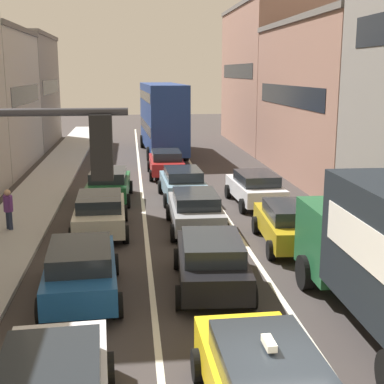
{
  "coord_description": "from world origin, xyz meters",
  "views": [
    {
      "loc": [
        -2.17,
        -7.25,
        5.9
      ],
      "look_at": [
        0.0,
        12.0,
        1.6
      ],
      "focal_mm": 50.85,
      "sensor_mm": 36.0,
      "label": 1
    }
  ],
  "objects_px": {
    "bus_mid_queue_primary": "(162,115)",
    "sedan_left_lane_fourth": "(109,184)",
    "hatchback_centre_lane_third": "(195,210)",
    "wagon_right_lane_far": "(255,188)",
    "wagon_left_lane_second": "(81,269)",
    "pedestrian_near_kerb": "(8,208)",
    "sedan_centre_lane_fifth": "(166,162)",
    "taxi_centre_lane_front": "(265,383)",
    "coupe_centre_lane_fourth": "(183,183)",
    "sedan_right_lane_behind_truck": "(290,223)",
    "sedan_left_lane_third": "(100,212)",
    "sedan_centre_lane_second": "(212,260)"
  },
  "relations": [
    {
      "from": "bus_mid_queue_primary",
      "to": "sedan_left_lane_fourth",
      "type": "bearing_deg",
      "value": 164.35
    },
    {
      "from": "hatchback_centre_lane_third",
      "to": "wagon_right_lane_far",
      "type": "xyz_separation_m",
      "value": [
        3.16,
        3.68,
        0.0
      ]
    },
    {
      "from": "bus_mid_queue_primary",
      "to": "wagon_left_lane_second",
      "type": "bearing_deg",
      "value": 169.28
    },
    {
      "from": "bus_mid_queue_primary",
      "to": "pedestrian_near_kerb",
      "type": "xyz_separation_m",
      "value": [
        -6.89,
        -19.18,
        -1.88
      ]
    },
    {
      "from": "sedan_centre_lane_fifth",
      "to": "pedestrian_near_kerb",
      "type": "height_order",
      "value": "pedestrian_near_kerb"
    },
    {
      "from": "taxi_centre_lane_front",
      "to": "coupe_centre_lane_fourth",
      "type": "bearing_deg",
      "value": -1.96
    },
    {
      "from": "taxi_centre_lane_front",
      "to": "wagon_left_lane_second",
      "type": "height_order",
      "value": "taxi_centre_lane_front"
    },
    {
      "from": "wagon_left_lane_second",
      "to": "sedan_left_lane_fourth",
      "type": "xyz_separation_m",
      "value": [
        0.33,
        11.15,
        0.0
      ]
    },
    {
      "from": "sedan_left_lane_fourth",
      "to": "pedestrian_near_kerb",
      "type": "relative_size",
      "value": 2.63
    },
    {
      "from": "hatchback_centre_lane_third",
      "to": "sedan_centre_lane_fifth",
      "type": "bearing_deg",
      "value": 2.83
    },
    {
      "from": "sedan_centre_lane_fifth",
      "to": "sedan_right_lane_behind_truck",
      "type": "height_order",
      "value": "same"
    },
    {
      "from": "pedestrian_near_kerb",
      "to": "sedan_left_lane_third",
      "type": "bearing_deg",
      "value": 137.3
    },
    {
      "from": "sedan_centre_lane_second",
      "to": "sedan_left_lane_fourth",
      "type": "relative_size",
      "value": 1.01
    },
    {
      "from": "hatchback_centre_lane_third",
      "to": "sedan_left_lane_third",
      "type": "height_order",
      "value": "same"
    },
    {
      "from": "taxi_centre_lane_front",
      "to": "sedan_left_lane_fourth",
      "type": "distance_m",
      "value": 17.26
    },
    {
      "from": "sedan_centre_lane_fifth",
      "to": "coupe_centre_lane_fourth",
      "type": "bearing_deg",
      "value": -176.63
    },
    {
      "from": "sedan_right_lane_behind_truck",
      "to": "wagon_left_lane_second",
      "type": "bearing_deg",
      "value": 122.1
    },
    {
      "from": "wagon_left_lane_second",
      "to": "sedan_left_lane_fourth",
      "type": "relative_size",
      "value": 1.01
    },
    {
      "from": "sedan_centre_lane_second",
      "to": "coupe_centre_lane_fourth",
      "type": "bearing_deg",
      "value": 2.6
    },
    {
      "from": "sedan_left_lane_third",
      "to": "sedan_left_lane_fourth",
      "type": "height_order",
      "value": "same"
    },
    {
      "from": "sedan_centre_lane_second",
      "to": "sedan_right_lane_behind_truck",
      "type": "height_order",
      "value": "same"
    },
    {
      "from": "taxi_centre_lane_front",
      "to": "bus_mid_queue_primary",
      "type": "distance_m",
      "value": 31.43
    },
    {
      "from": "sedan_left_lane_fourth",
      "to": "wagon_right_lane_far",
      "type": "bearing_deg",
      "value": -100.59
    },
    {
      "from": "sedan_centre_lane_fifth",
      "to": "bus_mid_queue_primary",
      "type": "bearing_deg",
      "value": -2.4
    },
    {
      "from": "sedan_centre_lane_second",
      "to": "hatchback_centre_lane_third",
      "type": "height_order",
      "value": "same"
    },
    {
      "from": "taxi_centre_lane_front",
      "to": "sedan_right_lane_behind_truck",
      "type": "xyz_separation_m",
      "value": [
        3.23,
        9.5,
        -0.0
      ]
    },
    {
      "from": "hatchback_centre_lane_third",
      "to": "sedan_left_lane_fourth",
      "type": "distance_m",
      "value": 6.22
    },
    {
      "from": "sedan_centre_lane_second",
      "to": "coupe_centre_lane_fourth",
      "type": "distance_m",
      "value": 10.75
    },
    {
      "from": "hatchback_centre_lane_third",
      "to": "bus_mid_queue_primary",
      "type": "height_order",
      "value": "bus_mid_queue_primary"
    },
    {
      "from": "wagon_right_lane_far",
      "to": "bus_mid_queue_primary",
      "type": "height_order",
      "value": "bus_mid_queue_primary"
    },
    {
      "from": "sedan_left_lane_third",
      "to": "bus_mid_queue_primary",
      "type": "distance_m",
      "value": 19.98
    },
    {
      "from": "taxi_centre_lane_front",
      "to": "sedan_centre_lane_fifth",
      "type": "distance_m",
      "value": 22.83
    },
    {
      "from": "taxi_centre_lane_front",
      "to": "wagon_right_lane_far",
      "type": "height_order",
      "value": "taxi_centre_lane_front"
    },
    {
      "from": "sedan_centre_lane_fifth",
      "to": "sedan_right_lane_behind_truck",
      "type": "bearing_deg",
      "value": -165.98
    },
    {
      "from": "sedan_centre_lane_fifth",
      "to": "sedan_left_lane_third",
      "type": "bearing_deg",
      "value": 163.64
    },
    {
      "from": "taxi_centre_lane_front",
      "to": "coupe_centre_lane_fourth",
      "type": "distance_m",
      "value": 16.83
    },
    {
      "from": "taxi_centre_lane_front",
      "to": "bus_mid_queue_primary",
      "type": "height_order",
      "value": "bus_mid_queue_primary"
    },
    {
      "from": "taxi_centre_lane_front",
      "to": "coupe_centre_lane_fourth",
      "type": "height_order",
      "value": "taxi_centre_lane_front"
    },
    {
      "from": "wagon_left_lane_second",
      "to": "bus_mid_queue_primary",
      "type": "bearing_deg",
      "value": -11.46
    },
    {
      "from": "taxi_centre_lane_front",
      "to": "sedan_right_lane_behind_truck",
      "type": "distance_m",
      "value": 10.04
    },
    {
      "from": "sedan_left_lane_fourth",
      "to": "wagon_right_lane_far",
      "type": "height_order",
      "value": "same"
    },
    {
      "from": "wagon_right_lane_far",
      "to": "sedan_centre_lane_second",
      "type": "bearing_deg",
      "value": 157.97
    },
    {
      "from": "wagon_right_lane_far",
      "to": "sedan_left_lane_fourth",
      "type": "bearing_deg",
      "value": 74.91
    },
    {
      "from": "hatchback_centre_lane_third",
      "to": "sedan_left_lane_fourth",
      "type": "xyz_separation_m",
      "value": [
        -3.43,
        5.19,
        0.0
      ]
    },
    {
      "from": "pedestrian_near_kerb",
      "to": "hatchback_centre_lane_third",
      "type": "bearing_deg",
      "value": 140.47
    },
    {
      "from": "hatchback_centre_lane_third",
      "to": "bus_mid_queue_primary",
      "type": "distance_m",
      "value": 19.7
    },
    {
      "from": "hatchback_centre_lane_third",
      "to": "sedan_right_lane_behind_truck",
      "type": "bearing_deg",
      "value": -126.07
    },
    {
      "from": "sedan_centre_lane_second",
      "to": "wagon_right_lane_far",
      "type": "distance_m",
      "value": 9.95
    },
    {
      "from": "coupe_centre_lane_fourth",
      "to": "sedan_right_lane_behind_truck",
      "type": "xyz_separation_m",
      "value": [
        3.01,
        -7.33,
        0.0
      ]
    },
    {
      "from": "wagon_left_lane_second",
      "to": "hatchback_centre_lane_third",
      "type": "xyz_separation_m",
      "value": [
        3.76,
        5.96,
        0.0
      ]
    }
  ]
}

